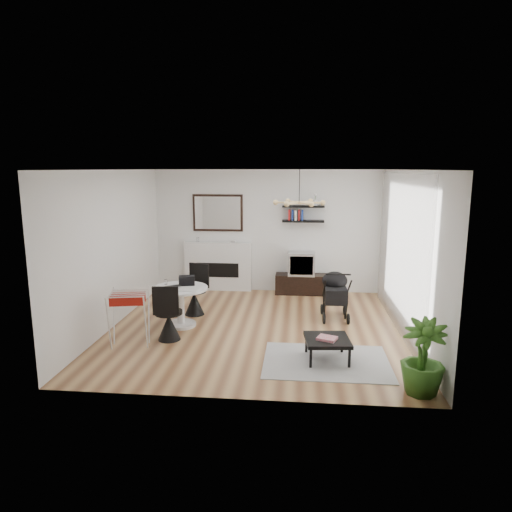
# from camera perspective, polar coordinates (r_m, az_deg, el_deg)

# --- Properties ---
(floor) EXTENTS (5.00, 5.00, 0.00)m
(floor) POSITION_cam_1_polar(r_m,az_deg,el_deg) (8.01, 0.05, -8.96)
(floor) COLOR brown
(floor) RESTS_ON ground
(ceiling) EXTENTS (5.00, 5.00, 0.00)m
(ceiling) POSITION_cam_1_polar(r_m,az_deg,el_deg) (7.53, 0.06, 10.74)
(ceiling) COLOR white
(ceiling) RESTS_ON wall_back
(wall_back) EXTENTS (5.00, 0.00, 5.00)m
(wall_back) POSITION_cam_1_polar(r_m,az_deg,el_deg) (10.12, 1.40, 3.11)
(wall_back) COLOR white
(wall_back) RESTS_ON floor
(wall_left) EXTENTS (0.00, 5.00, 5.00)m
(wall_left) POSITION_cam_1_polar(r_m,az_deg,el_deg) (8.28, -17.45, 0.85)
(wall_left) COLOR white
(wall_left) RESTS_ON floor
(wall_right) EXTENTS (0.00, 5.00, 5.00)m
(wall_right) POSITION_cam_1_polar(r_m,az_deg,el_deg) (7.83, 18.59, 0.24)
(wall_right) COLOR white
(wall_right) RESTS_ON floor
(sheer_curtain) EXTENTS (0.04, 3.60, 2.60)m
(sheer_curtain) POSITION_cam_1_polar(r_m,az_deg,el_deg) (8.00, 17.57, 0.52)
(sheer_curtain) COLOR white
(sheer_curtain) RESTS_ON wall_right
(fireplace) EXTENTS (1.50, 0.17, 2.16)m
(fireplace) POSITION_cam_1_polar(r_m,az_deg,el_deg) (10.29, -4.76, -0.55)
(fireplace) COLOR white
(fireplace) RESTS_ON floor
(shelf_lower) EXTENTS (0.90, 0.25, 0.04)m
(shelf_lower) POSITION_cam_1_polar(r_m,az_deg,el_deg) (9.93, 5.90, 4.36)
(shelf_lower) COLOR black
(shelf_lower) RESTS_ON wall_back
(shelf_upper) EXTENTS (0.90, 0.25, 0.04)m
(shelf_upper) POSITION_cam_1_polar(r_m,az_deg,el_deg) (9.90, 5.94, 6.20)
(shelf_upper) COLOR black
(shelf_upper) RESTS_ON wall_back
(pendant_lamp) EXTENTS (0.90, 0.90, 0.10)m
(pendant_lamp) POSITION_cam_1_polar(r_m,az_deg,el_deg) (7.82, 5.41, 6.66)
(pendant_lamp) COLOR tan
(pendant_lamp) RESTS_ON ceiling
(tv_console) EXTENTS (1.16, 0.40, 0.43)m
(tv_console) POSITION_cam_1_polar(r_m,az_deg,el_deg) (10.10, 5.75, -3.51)
(tv_console) COLOR black
(tv_console) RESTS_ON floor
(crt_tv) EXTENTS (0.57, 0.50, 0.50)m
(crt_tv) POSITION_cam_1_polar(r_m,az_deg,el_deg) (9.99, 5.70, -0.92)
(crt_tv) COLOR #B7B7B9
(crt_tv) RESTS_ON tv_console
(dining_table) EXTENTS (0.96, 0.96, 0.70)m
(dining_table) POSITION_cam_1_polar(r_m,az_deg,el_deg) (8.07, -9.42, -5.51)
(dining_table) COLOR white
(dining_table) RESTS_ON floor
(laptop) EXTENTS (0.40, 0.37, 0.03)m
(laptop) POSITION_cam_1_polar(r_m,az_deg,el_deg) (7.96, -10.43, -3.91)
(laptop) COLOR black
(laptop) RESTS_ON dining_table
(black_bag) EXTENTS (0.30, 0.22, 0.16)m
(black_bag) POSITION_cam_1_polar(r_m,az_deg,el_deg) (8.13, -8.64, -3.04)
(black_bag) COLOR black
(black_bag) RESTS_ON dining_table
(newspaper) EXTENTS (0.37, 0.32, 0.01)m
(newspaper) POSITION_cam_1_polar(r_m,az_deg,el_deg) (7.84, -8.42, -4.14)
(newspaper) COLOR white
(newspaper) RESTS_ON dining_table
(drinking_glass) EXTENTS (0.05, 0.05, 0.09)m
(drinking_glass) POSITION_cam_1_polar(r_m,az_deg,el_deg) (8.24, -11.22, -3.20)
(drinking_glass) COLOR white
(drinking_glass) RESTS_ON dining_table
(chair_far) EXTENTS (0.49, 0.50, 0.95)m
(chair_far) POSITION_cam_1_polar(r_m,az_deg,el_deg) (8.72, -7.65, -5.33)
(chair_far) COLOR black
(chair_far) RESTS_ON floor
(chair_near) EXTENTS (0.45, 0.46, 0.94)m
(chair_near) POSITION_cam_1_polar(r_m,az_deg,el_deg) (7.51, -10.86, -8.15)
(chair_near) COLOR black
(chair_near) RESTS_ON floor
(drying_rack) EXTENTS (0.68, 0.65, 0.87)m
(drying_rack) POSITION_cam_1_polar(r_m,az_deg,el_deg) (7.35, -15.56, -7.47)
(drying_rack) COLOR white
(drying_rack) RESTS_ON floor
(stroller) EXTENTS (0.49, 0.80, 0.95)m
(stroller) POSITION_cam_1_polar(r_m,az_deg,el_deg) (8.53, 9.84, -5.01)
(stroller) COLOR black
(stroller) RESTS_ON floor
(rug) EXTENTS (1.78, 1.29, 0.01)m
(rug) POSITION_cam_1_polar(r_m,az_deg,el_deg) (6.76, 8.77, -12.91)
(rug) COLOR gray
(rug) RESTS_ON floor
(coffee_table) EXTENTS (0.68, 0.68, 0.32)m
(coffee_table) POSITION_cam_1_polar(r_m,az_deg,el_deg) (6.72, 8.90, -10.41)
(coffee_table) COLOR black
(coffee_table) RESTS_ON rug
(magazines) EXTENTS (0.32, 0.29, 0.04)m
(magazines) POSITION_cam_1_polar(r_m,az_deg,el_deg) (6.65, 8.87, -10.13)
(magazines) COLOR #DC374E
(magazines) RESTS_ON coffee_table
(potted_plant) EXTENTS (0.65, 0.65, 0.94)m
(potted_plant) POSITION_cam_1_polar(r_m,az_deg,el_deg) (6.01, 20.13, -11.79)
(potted_plant) COLOR #30601B
(potted_plant) RESTS_ON floor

